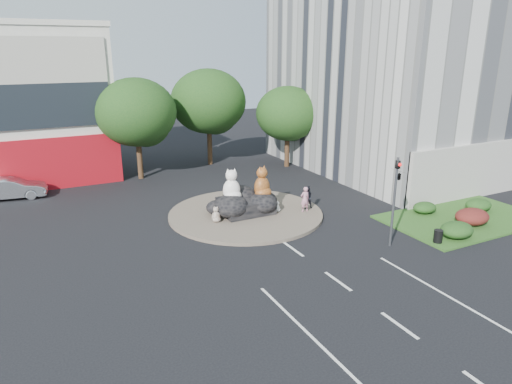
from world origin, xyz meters
TOP-DOWN VIEW (x-y plane):
  - ground at (0.00, 0.00)m, footprint 120.00×120.00m
  - roundabout_island at (0.00, 10.00)m, footprint 10.00×10.00m
  - rock_plinth at (0.00, 10.00)m, footprint 3.20×2.60m
  - grass_verge at (12.00, 3.00)m, footprint 10.00×6.00m
  - tree_left at (-3.93, 22.06)m, footprint 6.46×6.46m
  - tree_mid at (3.07, 24.06)m, footprint 6.84×6.84m
  - tree_right at (9.07, 20.06)m, footprint 5.70×5.70m
  - hedge_near_green at (9.00, 1.00)m, footprint 2.00×1.60m
  - hedge_red at (11.50, 2.00)m, footprint 2.20×1.76m
  - hedge_mid_green at (14.00, 3.50)m, footprint 1.80×1.44m
  - hedge_back_green at (10.50, 4.80)m, footprint 1.60×1.28m
  - traffic_light at (5.10, 2.00)m, footprint 0.44×1.24m
  - street_lamp at (12.82, 8.00)m, footprint 2.34×0.22m
  - cat_white at (-0.92, 10.12)m, footprint 1.55×1.44m
  - cat_tabby at (1.14, 9.89)m, footprint 1.58×1.48m
  - kitten_calico at (-2.36, 9.28)m, footprint 0.78×0.75m
  - kitten_white at (1.91, 9.18)m, footprint 0.57×0.58m
  - pedestrian_pink at (3.52, 8.39)m, footprint 0.64×0.45m
  - pedestrian_dark at (4.00, 8.86)m, footprint 0.77×0.61m
  - parked_car at (-13.60, 20.74)m, footprint 4.86×2.30m
  - litter_bin at (7.50, 0.96)m, footprint 0.58×0.58m

SIDE VIEW (x-z plane):
  - ground at x=0.00m, z-range 0.00..0.00m
  - grass_verge at x=12.00m, z-range 0.00..0.12m
  - roundabout_island at x=0.00m, z-range 0.00..0.20m
  - hedge_back_green at x=10.50m, z-range 0.12..0.84m
  - litter_bin at x=7.50m, z-range 0.12..0.85m
  - hedge_mid_green at x=14.00m, z-range 0.12..0.93m
  - kitten_white at x=1.91m, z-range 0.20..0.94m
  - hedge_near_green at x=9.00m, z-range 0.12..1.02m
  - hedge_red at x=11.50m, z-range 0.12..1.11m
  - rock_plinth at x=0.00m, z-range 0.20..1.10m
  - kitten_calico at x=-2.36m, z-range 0.20..1.21m
  - parked_car at x=-13.60m, z-range 0.00..1.54m
  - pedestrian_dark at x=4.00m, z-range 0.20..1.74m
  - pedestrian_pink at x=3.52m, z-range 0.20..1.88m
  - cat_tabby at x=1.14m, z-range 1.10..3.21m
  - cat_white at x=-0.92m, z-range 1.10..3.24m
  - traffic_light at x=5.10m, z-range 1.12..6.12m
  - street_lamp at x=12.82m, z-range 0.52..8.58m
  - tree_right at x=9.07m, z-range 0.98..8.28m
  - tree_left at x=-3.93m, z-range 1.11..9.38m
  - tree_mid at x=3.07m, z-range 1.18..9.94m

